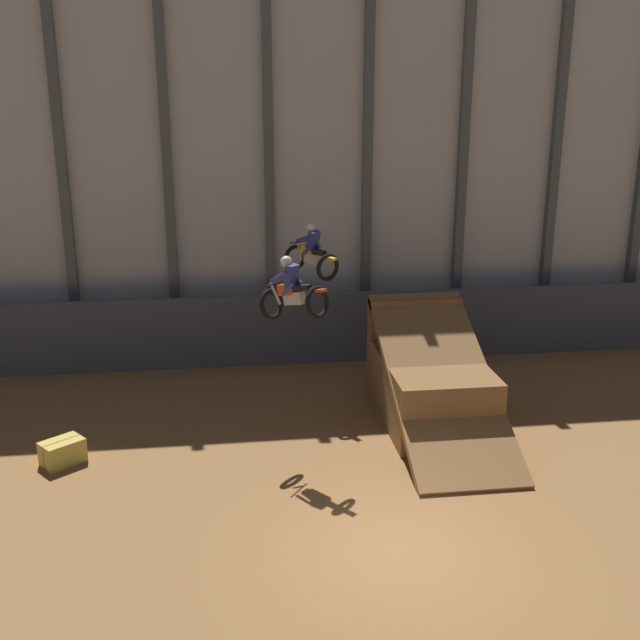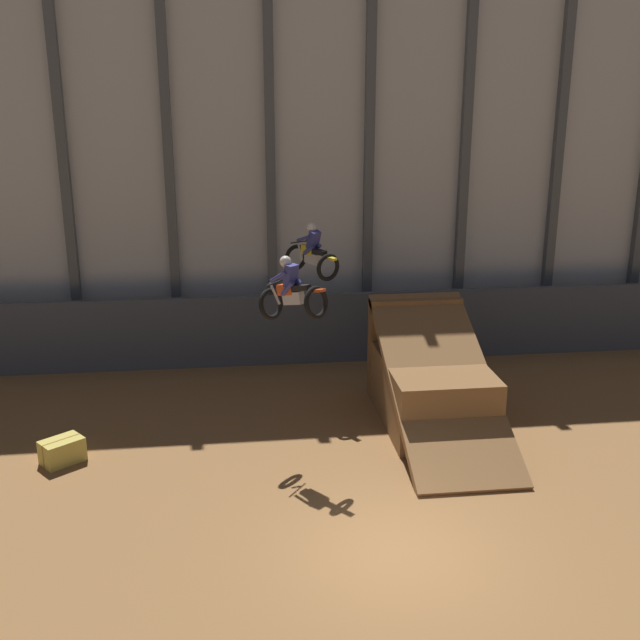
{
  "view_description": "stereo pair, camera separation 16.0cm",
  "coord_description": "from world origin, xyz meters",
  "px_view_note": "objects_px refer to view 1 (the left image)",
  "views": [
    {
      "loc": [
        -2.98,
        -11.58,
        7.99
      ],
      "look_at": [
        -0.65,
        6.21,
        2.61
      ],
      "focal_mm": 42.0,
      "sensor_mm": 36.0,
      "label": 1
    },
    {
      "loc": [
        -2.82,
        -11.6,
        7.99
      ],
      "look_at": [
        -0.65,
        6.21,
        2.61
      ],
      "focal_mm": 42.0,
      "sensor_mm": 36.0,
      "label": 2
    }
  ],
  "objects_px": {
    "dirt_ramp": "(429,381)",
    "rider_bike_left_air": "(292,293)",
    "hay_bale_trackside": "(63,452)",
    "rider_bike_right_air": "(311,254)"
  },
  "relations": [
    {
      "from": "dirt_ramp",
      "to": "rider_bike_left_air",
      "type": "xyz_separation_m",
      "value": [
        -3.62,
        -1.42,
        2.82
      ]
    },
    {
      "from": "rider_bike_left_air",
      "to": "dirt_ramp",
      "type": "bearing_deg",
      "value": -21.0
    },
    {
      "from": "dirt_ramp",
      "to": "hay_bale_trackside",
      "type": "xyz_separation_m",
      "value": [
        -8.88,
        -1.44,
        -0.7
      ]
    },
    {
      "from": "dirt_ramp",
      "to": "rider_bike_right_air",
      "type": "height_order",
      "value": "rider_bike_right_air"
    },
    {
      "from": "rider_bike_left_air",
      "to": "hay_bale_trackside",
      "type": "height_order",
      "value": "rider_bike_left_air"
    },
    {
      "from": "dirt_ramp",
      "to": "hay_bale_trackside",
      "type": "distance_m",
      "value": 9.02
    },
    {
      "from": "rider_bike_right_air",
      "to": "rider_bike_left_air",
      "type": "bearing_deg",
      "value": -135.32
    },
    {
      "from": "rider_bike_right_air",
      "to": "hay_bale_trackside",
      "type": "height_order",
      "value": "rider_bike_right_air"
    },
    {
      "from": "hay_bale_trackside",
      "to": "rider_bike_right_air",
      "type": "bearing_deg",
      "value": 29.31
    },
    {
      "from": "dirt_ramp",
      "to": "rider_bike_left_air",
      "type": "relative_size",
      "value": 3.49
    }
  ]
}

